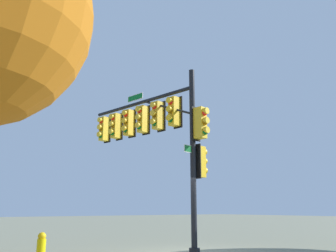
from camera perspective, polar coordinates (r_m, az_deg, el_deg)
The scene contains 2 objects.
signal_pole_assembly at distance 14.03m, azimuth -2.19°, elevation -0.47°, with size 6.31×1.98×6.44m.
fire_hydrant at distance 10.91m, azimuth -19.68°, elevation -17.92°, with size 0.33×0.24×0.83m.
Camera 1 is at (-9.45, 7.96, 1.47)m, focal length 38.05 mm.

